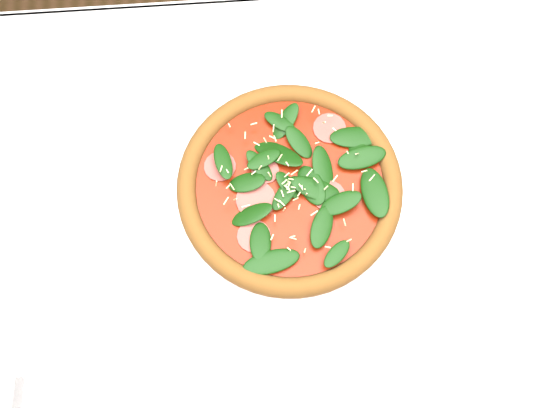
{
  "coord_description": "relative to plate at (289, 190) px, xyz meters",
  "views": [
    {
      "loc": [
        -0.08,
        -0.22,
        1.54
      ],
      "look_at": [
        -0.06,
        0.05,
        0.77
      ],
      "focal_mm": 40.0,
      "sensor_mm": 36.0,
      "label": 1
    }
  ],
  "objects": [
    {
      "name": "fork",
      "position": [
        -0.35,
        -0.25,
        0.0
      ],
      "size": [
        0.03,
        0.14,
        0.0
      ],
      "rotation": [
        0.0,
        0.0,
        -0.07
      ],
      "color": "silver",
      "rests_on": "napkin"
    },
    {
      "name": "ground",
      "position": [
        0.03,
        -0.07,
        -0.76
      ],
      "size": [
        6.0,
        6.0,
        0.0
      ],
      "primitive_type": "plane",
      "color": "brown",
      "rests_on": "ground"
    },
    {
      "name": "wine_glass",
      "position": [
        -0.32,
        -0.0,
        0.13
      ],
      "size": [
        0.08,
        0.08,
        0.19
      ],
      "color": "white",
      "rests_on": "dining_table"
    },
    {
      "name": "plate",
      "position": [
        0.0,
        0.0,
        0.0
      ],
      "size": [
        0.36,
        0.36,
        0.02
      ],
      "color": "white",
      "rests_on": "dining_table"
    },
    {
      "name": "pizza",
      "position": [
        0.0,
        0.0,
        0.02
      ],
      "size": [
        0.38,
        0.38,
        0.04
      ],
      "rotation": [
        0.0,
        0.0,
        0.26
      ],
      "color": "brown",
      "rests_on": "plate"
    },
    {
      "name": "dining_table",
      "position": [
        0.03,
        -0.07,
        -0.11
      ],
      "size": [
        1.21,
        0.81,
        0.75
      ],
      "color": "white",
      "rests_on": "ground"
    }
  ]
}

